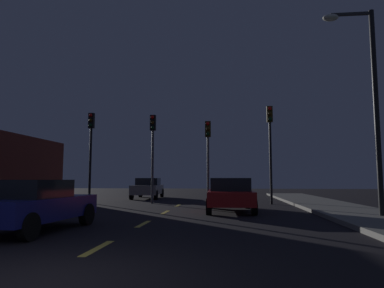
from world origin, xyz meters
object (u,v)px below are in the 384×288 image
object	(u,v)px
car_adjacent_lane	(33,204)
car_oncoming_far	(148,188)
street_lamp_right	(368,92)
traffic_signal_far_right	(270,136)
traffic_signal_center_right	(208,145)
car_stopped_ahead	(230,194)
traffic_signal_center_left	(153,141)
traffic_signal_far_left	(91,140)

from	to	relation	value
car_adjacent_lane	car_oncoming_far	xyz separation A→B (m)	(-0.58, 15.99, 0.04)
street_lamp_right	car_oncoming_far	bearing A→B (deg)	130.88
traffic_signal_far_right	car_adjacent_lane	size ratio (longest dim) A/B	1.36
traffic_signal_center_right	street_lamp_right	world-z (taller)	street_lamp_right
traffic_signal_center_right	car_adjacent_lane	size ratio (longest dim) A/B	1.16
car_stopped_ahead	street_lamp_right	distance (m)	6.64
car_stopped_ahead	car_adjacent_lane	distance (m)	8.19
street_lamp_right	traffic_signal_center_right	bearing A→B (deg)	130.35
traffic_signal_center_left	traffic_signal_far_right	xyz separation A→B (m)	(6.68, 0.00, 0.24)
traffic_signal_far_left	car_adjacent_lane	size ratio (longest dim) A/B	1.31
traffic_signal_center_left	traffic_signal_far_right	bearing A→B (deg)	0.01
traffic_signal_far_left	traffic_signal_center_right	xyz separation A→B (m)	(6.91, -0.00, -0.39)
traffic_signal_far_left	traffic_signal_center_right	world-z (taller)	traffic_signal_far_left
street_lamp_right	traffic_signal_center_left	bearing A→B (deg)	142.44
traffic_signal_center_left	street_lamp_right	xyz separation A→B (m)	(9.22, -7.09, 0.88)
traffic_signal_center_left	car_adjacent_lane	bearing A→B (deg)	-94.67
traffic_signal_far_left	traffic_signal_center_right	bearing A→B (deg)	-0.01
traffic_signal_center_left	street_lamp_right	distance (m)	11.67
traffic_signal_far_right	street_lamp_right	distance (m)	7.56
traffic_signal_far_left	traffic_signal_far_right	size ratio (longest dim) A/B	0.97
traffic_signal_center_right	car_oncoming_far	bearing A→B (deg)	131.57
car_adjacent_lane	street_lamp_right	world-z (taller)	street_lamp_right
car_stopped_ahead	car_adjacent_lane	world-z (taller)	car_stopped_ahead
traffic_signal_far_right	car_oncoming_far	size ratio (longest dim) A/B	1.20
traffic_signal_center_left	street_lamp_right	bearing A→B (deg)	-37.56
traffic_signal_center_right	car_adjacent_lane	world-z (taller)	traffic_signal_center_right
traffic_signal_center_left	car_oncoming_far	world-z (taller)	traffic_signal_center_left
traffic_signal_center_left	street_lamp_right	world-z (taller)	street_lamp_right
car_stopped_ahead	traffic_signal_center_right	bearing A→B (deg)	104.84
traffic_signal_far_right	car_oncoming_far	world-z (taller)	traffic_signal_far_right
traffic_signal_far_left	traffic_signal_far_right	distance (m)	10.39
car_oncoming_far	street_lamp_right	size ratio (longest dim) A/B	0.61
traffic_signal_far_left	car_adjacent_lane	world-z (taller)	traffic_signal_far_left
traffic_signal_far_left	car_oncoming_far	world-z (taller)	traffic_signal_far_left
traffic_signal_far_left	car_oncoming_far	bearing A→B (deg)	66.76
car_stopped_ahead	car_oncoming_far	world-z (taller)	car_oncoming_far
traffic_signal_far_right	car_stopped_ahead	size ratio (longest dim) A/B	1.27
traffic_signal_center_left	car_stopped_ahead	xyz separation A→B (m)	(4.38, -4.46, -2.83)
car_stopped_ahead	street_lamp_right	size ratio (longest dim) A/B	0.58
traffic_signal_center_left	car_oncoming_far	bearing A→B (deg)	105.52
traffic_signal_center_right	car_stopped_ahead	xyz separation A→B (m)	(1.18, -4.46, -2.56)
traffic_signal_center_right	car_oncoming_far	world-z (taller)	traffic_signal_center_right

